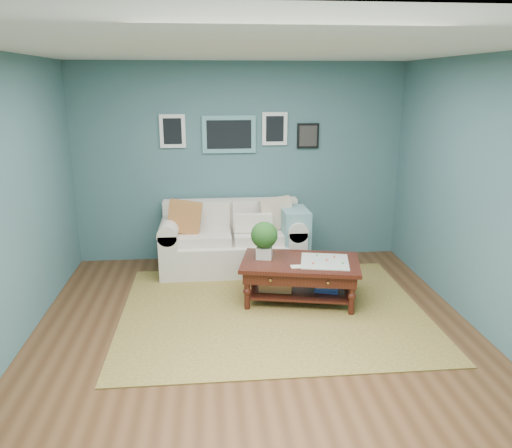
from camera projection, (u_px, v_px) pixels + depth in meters
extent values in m
plane|color=brown|center=(258.00, 342.00, 4.84)|extent=(5.00, 5.00, 0.00)
plane|color=white|center=(258.00, 48.00, 4.09)|extent=(5.00, 5.00, 0.00)
cube|color=#41686C|center=(240.00, 163.00, 6.86)|extent=(4.50, 0.02, 2.70)
cube|color=#41686C|center=(318.00, 353.00, 2.07)|extent=(4.50, 0.02, 2.70)
cube|color=#41686C|center=(497.00, 202.00, 4.67)|extent=(0.02, 5.00, 2.70)
cube|color=#5D9B9D|center=(229.00, 134.00, 6.71)|extent=(0.72, 0.03, 0.50)
cube|color=black|center=(229.00, 135.00, 6.69)|extent=(0.60, 0.01, 0.38)
cube|color=white|center=(173.00, 131.00, 6.63)|extent=(0.34, 0.03, 0.44)
cube|color=white|center=(275.00, 129.00, 6.75)|extent=(0.34, 0.03, 0.44)
cube|color=black|center=(308.00, 136.00, 6.82)|extent=(0.30, 0.03, 0.34)
cube|color=brown|center=(273.00, 310.00, 5.49)|extent=(3.28, 2.63, 0.01)
cube|color=beige|center=(232.00, 255.00, 6.67)|extent=(1.39, 0.86, 0.41)
cube|color=beige|center=(231.00, 216.00, 6.87)|extent=(1.83, 0.22, 0.47)
cube|color=beige|center=(170.00, 249.00, 6.57)|extent=(0.24, 0.86, 0.61)
cube|color=beige|center=(293.00, 246.00, 6.72)|extent=(0.24, 0.86, 0.61)
cylinder|color=beige|center=(169.00, 227.00, 6.49)|extent=(0.26, 0.86, 0.26)
cylinder|color=beige|center=(293.00, 224.00, 6.64)|extent=(0.26, 0.86, 0.26)
cube|color=beige|center=(204.00, 237.00, 6.51)|extent=(0.71, 0.55, 0.13)
cube|color=beige|center=(261.00, 236.00, 6.57)|extent=(0.71, 0.55, 0.13)
cube|color=beige|center=(203.00, 214.00, 6.70)|extent=(0.71, 0.12, 0.35)
cube|color=beige|center=(258.00, 213.00, 6.77)|extent=(0.71, 0.12, 0.35)
cube|color=#CE6631|center=(185.00, 217.00, 6.42)|extent=(0.47, 0.17, 0.47)
cube|color=beige|center=(276.00, 213.00, 6.59)|extent=(0.46, 0.18, 0.45)
cube|color=beige|center=(253.00, 223.00, 6.48)|extent=(0.49, 0.12, 0.24)
cube|color=#73A3A6|center=(294.00, 238.00, 6.57)|extent=(0.33, 0.54, 0.79)
cube|color=black|center=(300.00, 263.00, 5.62)|extent=(1.44, 1.02, 0.04)
cube|color=black|center=(300.00, 270.00, 5.64)|extent=(1.34, 0.92, 0.13)
cube|color=black|center=(300.00, 291.00, 5.71)|extent=(1.21, 0.79, 0.03)
sphere|color=gold|center=(271.00, 281.00, 5.34)|extent=(0.03, 0.03, 0.03)
sphere|color=gold|center=(328.00, 283.00, 5.27)|extent=(0.03, 0.03, 0.03)
cylinder|color=black|center=(247.00, 291.00, 5.47)|extent=(0.07, 0.07, 0.45)
cylinder|color=black|center=(352.00, 296.00, 5.34)|extent=(0.07, 0.07, 0.45)
cylinder|color=black|center=(253.00, 271.00, 6.03)|extent=(0.07, 0.07, 0.45)
cylinder|color=black|center=(348.00, 275.00, 5.91)|extent=(0.07, 0.07, 0.45)
cube|color=beige|center=(264.00, 252.00, 5.69)|extent=(0.21, 0.21, 0.13)
sphere|color=#1E4C17|center=(264.00, 235.00, 5.64)|extent=(0.31, 0.31, 0.31)
cube|color=silver|center=(325.00, 261.00, 5.58)|extent=(0.62, 0.62, 0.01)
cube|color=#AC7651|center=(276.00, 280.00, 5.71)|extent=(0.42, 0.33, 0.22)
cube|color=#264198|center=(327.00, 285.00, 5.68)|extent=(0.30, 0.25, 0.12)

